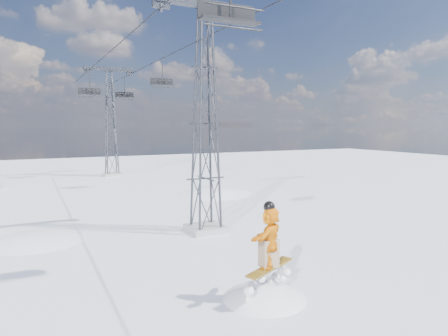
{
  "coord_description": "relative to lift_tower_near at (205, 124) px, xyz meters",
  "views": [
    {
      "loc": [
        -7.23,
        -10.37,
        5.44
      ],
      "look_at": [
        -0.46,
        3.35,
        3.79
      ],
      "focal_mm": 32.0,
      "sensor_mm": 36.0,
      "label": 1
    }
  ],
  "objects": [
    {
      "name": "ground",
      "position": [
        -0.8,
        -8.0,
        -5.47
      ],
      "size": [
        120.0,
        120.0,
        0.0
      ],
      "primitive_type": "plane",
      "color": "white",
      "rests_on": "ground"
    },
    {
      "name": "snow_terrain",
      "position": [
        -5.57,
        13.24,
        -15.06
      ],
      "size": [
        39.0,
        37.0,
        22.0
      ],
      "color": "white",
      "rests_on": "ground"
    },
    {
      "name": "lift_tower_near",
      "position": [
        0.0,
        0.0,
        0.0
      ],
      "size": [
        5.2,
        1.8,
        11.43
      ],
      "color": "#999999",
      "rests_on": "ground"
    },
    {
      "name": "lift_tower_far",
      "position": [
        0.0,
        25.0,
        0.0
      ],
      "size": [
        5.2,
        1.8,
        11.43
      ],
      "color": "#999999",
      "rests_on": "ground"
    },
    {
      "name": "haul_cables",
      "position": [
        0.0,
        11.5,
        5.38
      ],
      "size": [
        4.46,
        51.0,
        0.06
      ],
      "color": "black",
      "rests_on": "ground"
    },
    {
      "name": "lift_chair_near",
      "position": [
        -2.2,
        -6.94,
        3.4
      ],
      "size": [
        2.0,
        0.58,
        2.48
      ],
      "color": "black",
      "rests_on": "ground"
    },
    {
      "name": "lift_chair_mid",
      "position": [
        2.2,
        13.83,
        3.47
      ],
      "size": [
        1.93,
        0.56,
        2.39
      ],
      "color": "black",
      "rests_on": "ground"
    },
    {
      "name": "lift_chair_far",
      "position": [
        -2.2,
        23.66,
        3.24
      ],
      "size": [
        2.16,
        0.62,
        2.68
      ],
      "color": "black",
      "rests_on": "ground"
    },
    {
      "name": "lift_chair_extra",
      "position": [
        2.2,
        27.86,
        3.34
      ],
      "size": [
        2.06,
        0.59,
        2.56
      ],
      "color": "black",
      "rests_on": "ground"
    }
  ]
}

